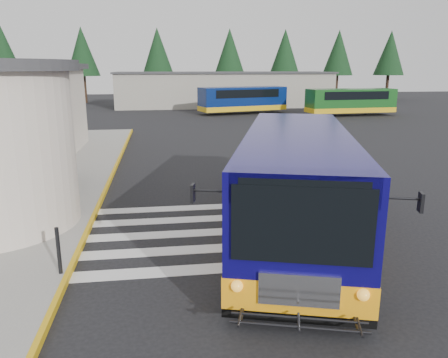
{
  "coord_description": "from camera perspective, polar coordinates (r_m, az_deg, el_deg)",
  "views": [
    {
      "loc": [
        -1.78,
        -12.85,
        4.75
      ],
      "look_at": [
        -0.01,
        -0.5,
        1.54
      ],
      "focal_mm": 35.0,
      "sensor_mm": 36.0,
      "label": 1
    }
  ],
  "objects": [
    {
      "name": "ground",
      "position": [
        13.82,
        -0.24,
        -5.69
      ],
      "size": [
        140.0,
        140.0,
        0.0
      ],
      "primitive_type": "plane",
      "color": "black",
      "rests_on": "ground"
    },
    {
      "name": "curb_strip",
      "position": [
        17.64,
        -15.24,
        -1.47
      ],
      "size": [
        0.12,
        34.0,
        0.16
      ],
      "primitive_type": "cube",
      "color": "gold",
      "rests_on": "ground"
    },
    {
      "name": "crosswalk",
      "position": [
        13.02,
        -1.95,
        -6.97
      ],
      "size": [
        8.0,
        5.35,
        0.01
      ],
      "color": "silver",
      "rests_on": "ground"
    },
    {
      "name": "depot_building",
      "position": [
        55.47,
        -0.06,
        11.67
      ],
      "size": [
        26.4,
        8.4,
        4.2
      ],
      "color": "gray",
      "rests_on": "ground"
    },
    {
      "name": "tree_line",
      "position": [
        63.4,
        -0.86,
        16.22
      ],
      "size": [
        58.4,
        4.4,
        10.0
      ],
      "color": "black",
      "rests_on": "ground"
    },
    {
      "name": "transit_bus",
      "position": [
        12.46,
        9.35,
        -1.16
      ],
      "size": [
        5.97,
        11.02,
        3.02
      ],
      "rotation": [
        0.0,
        0.0,
        -0.28
      ],
      "color": "#0C0752",
      "rests_on": "ground"
    },
    {
      "name": "bollard",
      "position": [
        10.71,
        -20.79,
        -8.74
      ],
      "size": [
        0.09,
        0.09,
        1.12
      ],
      "primitive_type": "cylinder",
      "color": "black",
      "rests_on": "sidewalk"
    },
    {
      "name": "far_bus_a",
      "position": [
        46.41,
        2.45,
        10.42
      ],
      "size": [
        9.55,
        4.98,
        2.37
      ],
      "rotation": [
        0.0,
        0.0,
        1.85
      ],
      "color": "#06194F",
      "rests_on": "ground"
    },
    {
      "name": "far_bus_b",
      "position": [
        46.27,
        16.2,
        9.8
      ],
      "size": [
        9.05,
        3.21,
        2.29
      ],
      "rotation": [
        0.0,
        0.0,
        1.65
      ],
      "color": "#134A18",
      "rests_on": "ground"
    }
  ]
}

